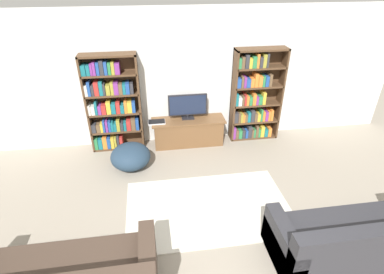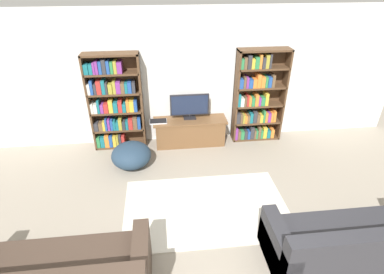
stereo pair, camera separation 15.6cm
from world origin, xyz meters
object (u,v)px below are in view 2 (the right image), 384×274
at_px(television, 190,106).
at_px(couch_right_sofa, 356,245).
at_px(beanbag_ottoman, 131,155).
at_px(laptop, 158,121).
at_px(bookshelf_left, 114,103).
at_px(tv_stand, 190,132).
at_px(bookshelf_right, 257,98).

height_order(television, couch_right_sofa, television).
bearing_deg(beanbag_ottoman, laptop, 50.98).
xyz_separation_m(bookshelf_left, television, (1.43, -0.04, -0.11)).
xyz_separation_m(tv_stand, laptop, (-0.62, -0.04, 0.28)).
distance_m(bookshelf_left, tv_stand, 1.57).
relative_size(tv_stand, beanbag_ottoman, 2.04).
xyz_separation_m(television, couch_right_sofa, (1.68, -3.09, -0.54)).
relative_size(laptop, couch_right_sofa, 0.16).
bearing_deg(beanbag_ottoman, bookshelf_right, 17.21).
distance_m(bookshelf_right, tv_stand, 1.48).
bearing_deg(tv_stand, couch_right_sofa, -61.04).
distance_m(couch_right_sofa, beanbag_ottoman, 3.68).
relative_size(bookshelf_right, laptop, 5.61).
relative_size(television, beanbag_ottoman, 1.07).
bearing_deg(bookshelf_left, bookshelf_right, 0.03).
bearing_deg(television, bookshelf_right, 1.94).
relative_size(bookshelf_left, couch_right_sofa, 0.89).
distance_m(bookshelf_left, couch_right_sofa, 4.46).
bearing_deg(couch_right_sofa, laptop, 127.51).
bearing_deg(couch_right_sofa, beanbag_ottoman, 139.90).
distance_m(laptop, couch_right_sofa, 3.79).
relative_size(laptop, beanbag_ottoman, 0.47).
bearing_deg(laptop, bookshelf_left, 170.39).
relative_size(bookshelf_left, television, 2.46).
distance_m(bookshelf_right, beanbag_ottoman, 2.68).
distance_m(television, laptop, 0.68).
bearing_deg(television, laptop, -171.59).
distance_m(tv_stand, television, 0.54).
distance_m(bookshelf_left, laptop, 0.89).
bearing_deg(bookshelf_right, bookshelf_left, -179.97).
height_order(bookshelf_left, television, bookshelf_left).
relative_size(tv_stand, laptop, 4.35).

